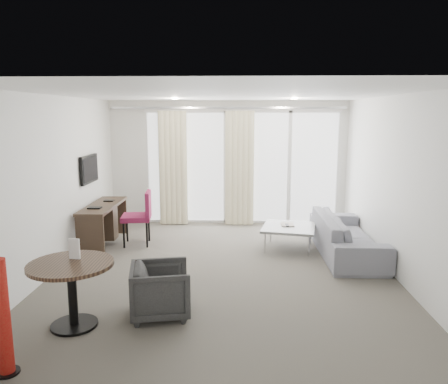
{
  "coord_description": "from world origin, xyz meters",
  "views": [
    {
      "loc": [
        0.24,
        -6.24,
        2.33
      ],
      "look_at": [
        0.0,
        0.6,
        1.1
      ],
      "focal_mm": 35.0,
      "sensor_mm": 36.0,
      "label": 1
    }
  ],
  "objects_px": {
    "coffee_table": "(289,237)",
    "desk_chair": "(136,218)",
    "tub_armchair": "(161,290)",
    "rattan_chair_a": "(247,194)",
    "rattan_chair_b": "(289,191)",
    "red_lamp": "(2,318)",
    "sofa": "(346,235)",
    "desk": "(104,224)",
    "round_table": "(73,295)"
  },
  "relations": [
    {
      "from": "coffee_table",
      "to": "desk_chair",
      "type": "bearing_deg",
      "value": 176.88
    },
    {
      "from": "desk_chair",
      "to": "tub_armchair",
      "type": "xyz_separation_m",
      "value": [
        0.94,
        -2.79,
        -0.18
      ]
    },
    {
      "from": "tub_armchair",
      "to": "rattan_chair_a",
      "type": "xyz_separation_m",
      "value": [
        1.1,
        5.68,
        0.1
      ]
    },
    {
      "from": "tub_armchair",
      "to": "rattan_chair_b",
      "type": "height_order",
      "value": "rattan_chair_b"
    },
    {
      "from": "red_lamp",
      "to": "rattan_chair_b",
      "type": "relative_size",
      "value": 1.48
    },
    {
      "from": "red_lamp",
      "to": "tub_armchair",
      "type": "height_order",
      "value": "red_lamp"
    },
    {
      "from": "sofa",
      "to": "rattan_chair_a",
      "type": "bearing_deg",
      "value": 25.7
    },
    {
      "from": "desk",
      "to": "round_table",
      "type": "relative_size",
      "value": 1.68
    },
    {
      "from": "red_lamp",
      "to": "tub_armchair",
      "type": "xyz_separation_m",
      "value": [
        1.2,
        1.21,
        -0.23
      ]
    },
    {
      "from": "desk",
      "to": "red_lamp",
      "type": "xyz_separation_m",
      "value": [
        0.34,
        -4.0,
        0.18
      ]
    },
    {
      "from": "desk",
      "to": "rattan_chair_a",
      "type": "distance_m",
      "value": 3.91
    },
    {
      "from": "desk_chair",
      "to": "coffee_table",
      "type": "bearing_deg",
      "value": -9.49
    },
    {
      "from": "desk",
      "to": "red_lamp",
      "type": "bearing_deg",
      "value": -85.16
    },
    {
      "from": "rattan_chair_a",
      "to": "rattan_chair_b",
      "type": "relative_size",
      "value": 1.12
    },
    {
      "from": "desk_chair",
      "to": "tub_armchair",
      "type": "distance_m",
      "value": 2.95
    },
    {
      "from": "desk",
      "to": "tub_armchair",
      "type": "xyz_separation_m",
      "value": [
        1.54,
        -2.79,
        -0.05
      ]
    },
    {
      "from": "round_table",
      "to": "coffee_table",
      "type": "xyz_separation_m",
      "value": [
        2.7,
        2.94,
        -0.17
      ]
    },
    {
      "from": "round_table",
      "to": "coffee_table",
      "type": "relative_size",
      "value": 1.04
    },
    {
      "from": "red_lamp",
      "to": "rattan_chair_b",
      "type": "bearing_deg",
      "value": 65.91
    },
    {
      "from": "desk_chair",
      "to": "desk",
      "type": "bearing_deg",
      "value": 173.35
    },
    {
      "from": "desk",
      "to": "rattan_chair_a",
      "type": "relative_size",
      "value": 1.89
    },
    {
      "from": "round_table",
      "to": "tub_armchair",
      "type": "distance_m",
      "value": 0.97
    },
    {
      "from": "tub_armchair",
      "to": "rattan_chair_a",
      "type": "height_order",
      "value": "rattan_chair_a"
    },
    {
      "from": "desk_chair",
      "to": "round_table",
      "type": "height_order",
      "value": "desk_chair"
    },
    {
      "from": "desk",
      "to": "red_lamp",
      "type": "distance_m",
      "value": 4.02
    },
    {
      "from": "rattan_chair_b",
      "to": "tub_armchair",
      "type": "bearing_deg",
      "value": -102.71
    },
    {
      "from": "desk_chair",
      "to": "red_lamp",
      "type": "distance_m",
      "value": 4.01
    },
    {
      "from": "tub_armchair",
      "to": "coffee_table",
      "type": "bearing_deg",
      "value": -44.77
    },
    {
      "from": "desk_chair",
      "to": "rattan_chair_a",
      "type": "xyz_separation_m",
      "value": [
        2.04,
        2.89,
        -0.08
      ]
    },
    {
      "from": "tub_armchair",
      "to": "rattan_chair_a",
      "type": "distance_m",
      "value": 5.79
    },
    {
      "from": "red_lamp",
      "to": "round_table",
      "type": "bearing_deg",
      "value": 73.19
    },
    {
      "from": "tub_armchair",
      "to": "sofa",
      "type": "relative_size",
      "value": 0.3
    },
    {
      "from": "round_table",
      "to": "rattan_chair_a",
      "type": "relative_size",
      "value": 1.12
    },
    {
      "from": "desk_chair",
      "to": "rattan_chair_a",
      "type": "distance_m",
      "value": 3.54
    },
    {
      "from": "tub_armchair",
      "to": "coffee_table",
      "type": "relative_size",
      "value": 0.77
    },
    {
      "from": "tub_armchair",
      "to": "round_table",
      "type": "bearing_deg",
      "value": 97.22
    },
    {
      "from": "round_table",
      "to": "red_lamp",
      "type": "bearing_deg",
      "value": -106.81
    },
    {
      "from": "coffee_table",
      "to": "sofa",
      "type": "distance_m",
      "value": 0.98
    },
    {
      "from": "desk_chair",
      "to": "round_table",
      "type": "bearing_deg",
      "value": -96.12
    },
    {
      "from": "sofa",
      "to": "round_table",
      "type": "bearing_deg",
      "value": 126.21
    },
    {
      "from": "rattan_chair_a",
      "to": "desk_chair",
      "type": "bearing_deg",
      "value": -102.36
    },
    {
      "from": "desk_chair",
      "to": "red_lamp",
      "type": "bearing_deg",
      "value": -100.11
    },
    {
      "from": "red_lamp",
      "to": "rattan_chair_b",
      "type": "height_order",
      "value": "red_lamp"
    },
    {
      "from": "sofa",
      "to": "desk_chair",
      "type": "bearing_deg",
      "value": 83.21
    },
    {
      "from": "rattan_chair_a",
      "to": "rattan_chair_b",
      "type": "distance_m",
      "value": 1.32
    },
    {
      "from": "desk",
      "to": "sofa",
      "type": "height_order",
      "value": "desk"
    },
    {
      "from": "round_table",
      "to": "red_lamp",
      "type": "xyz_separation_m",
      "value": [
        -0.27,
        -0.91,
        0.18
      ]
    },
    {
      "from": "round_table",
      "to": "coffee_table",
      "type": "bearing_deg",
      "value": 47.48
    },
    {
      "from": "red_lamp",
      "to": "sofa",
      "type": "distance_m",
      "value": 5.29
    },
    {
      "from": "tub_armchair",
      "to": "coffee_table",
      "type": "xyz_separation_m",
      "value": [
        1.78,
        2.64,
        -0.11
      ]
    }
  ]
}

